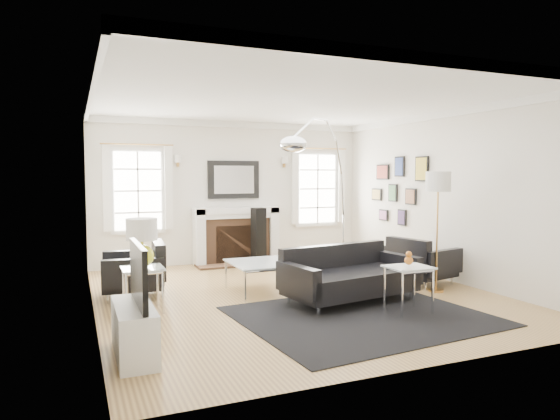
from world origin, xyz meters
name	(u,v)px	position (x,y,z in m)	size (l,w,h in m)	color
floor	(295,294)	(0.00, 0.00, 0.00)	(6.00, 6.00, 0.00)	olive
back_wall	(233,192)	(0.00, 3.00, 1.40)	(5.50, 0.04, 2.80)	silver
front_wall	(433,213)	(0.00, -3.00, 1.40)	(5.50, 0.04, 2.80)	silver
left_wall	(91,203)	(-2.75, 0.00, 1.40)	(0.04, 6.00, 2.80)	silver
right_wall	(446,196)	(2.75, 0.00, 1.40)	(0.04, 6.00, 2.80)	silver
ceiling	(295,101)	(0.00, 0.00, 2.80)	(5.50, 6.00, 0.02)	white
crown_molding	(295,105)	(0.00, 0.00, 2.74)	(5.50, 6.00, 0.12)	white
fireplace	(237,236)	(0.00, 2.79, 0.54)	(1.70, 0.69, 1.11)	white
mantel_mirror	(234,180)	(0.00, 2.95, 1.65)	(1.05, 0.07, 0.75)	black
window_left	(138,190)	(-1.85, 2.95, 1.46)	(1.24, 0.15, 1.62)	white
window_right	(317,188)	(1.85, 2.95, 1.46)	(1.24, 0.15, 1.62)	white
gallery_wall	(398,186)	(2.72, 1.30, 1.53)	(0.04, 1.73, 1.29)	black
tv_unit	(135,323)	(-2.44, -1.70, 0.33)	(0.35, 1.00, 1.09)	white
area_rug	(362,316)	(0.29, -1.37, 0.01)	(2.91, 2.42, 0.01)	black
sofa	(348,277)	(0.53, -0.63, 0.34)	(2.02, 1.16, 0.62)	black
armchair_left	(137,271)	(-2.14, 0.79, 0.36)	(0.92, 1.01, 0.64)	black
armchair_right	(420,262)	(2.14, -0.13, 0.35)	(1.01, 1.08, 0.62)	black
coffee_table	(265,264)	(-0.34, 0.33, 0.42)	(1.01, 1.01, 0.45)	silver
side_table_left	(143,276)	(-2.16, -0.09, 0.46)	(0.52, 0.52, 0.57)	silver
nesting_table	(408,276)	(0.92, -1.45, 0.47)	(0.54, 0.45, 0.59)	silver
gourd_lamp	(142,239)	(-2.16, -0.09, 0.93)	(0.39, 0.39, 0.63)	#CFD11A
orange_vase	(409,259)	(0.92, -1.45, 0.69)	(0.11, 0.11, 0.17)	#BB6117
arc_floor_lamp	(321,191)	(0.70, 0.52, 1.48)	(1.93, 1.79, 2.74)	white
stick_floor_lamp	(438,188)	(2.03, -0.66, 1.55)	(0.36, 0.36, 1.79)	#BD8941
speaker_tower	(259,237)	(0.29, 2.32, 0.56)	(0.22, 0.22, 1.12)	black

